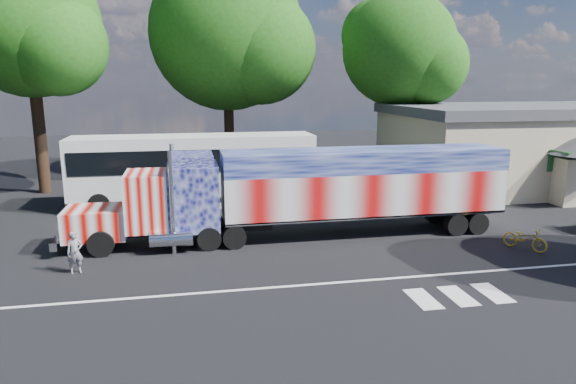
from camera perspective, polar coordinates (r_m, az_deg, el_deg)
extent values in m
plane|color=black|center=(20.33, 1.63, -7.00)|extent=(100.00, 100.00, 0.00)
cube|color=silver|center=(17.60, 3.81, -10.13)|extent=(30.00, 0.15, 0.01)
cube|color=silver|center=(16.97, 14.78, -11.40)|extent=(0.70, 1.60, 0.01)
cube|color=silver|center=(17.51, 18.38, -10.89)|extent=(0.70, 1.60, 0.01)
cube|color=silver|center=(18.10, 21.75, -10.37)|extent=(0.70, 1.60, 0.01)
cube|color=black|center=(21.94, -12.75, -4.08)|extent=(8.33, 0.93, 0.28)
cube|color=#DA7B77|center=(22.13, -20.50, -3.18)|extent=(2.41, 2.04, 1.20)
cube|color=silver|center=(22.37, -23.66, -3.28)|extent=(0.11, 1.76, 1.07)
cube|color=silver|center=(22.57, -23.99, -4.77)|extent=(0.28, 2.31, 0.33)
cube|color=#DA7B77|center=(21.68, -15.36, -0.88)|extent=(1.67, 2.31, 2.31)
cube|color=black|center=(21.67, -17.49, 0.11)|extent=(0.06, 1.94, 0.83)
cube|color=#464989|center=(21.59, -10.47, -0.44)|extent=(2.04, 2.31, 2.68)
cube|color=#464989|center=(21.31, -10.63, 3.57)|extent=(1.67, 2.22, 0.46)
cylinder|color=silver|center=(22.79, -12.61, 0.13)|extent=(0.19, 0.19, 4.07)
cylinder|color=silver|center=(20.41, -12.76, -1.27)|extent=(0.19, 0.19, 4.07)
cylinder|color=silver|center=(23.11, -12.67, -3.37)|extent=(1.67, 0.61, 0.61)
cylinder|color=silver|center=(20.80, -12.83, -5.12)|extent=(1.67, 0.61, 0.61)
cylinder|color=black|center=(21.28, -20.07, -5.44)|extent=(1.02, 0.32, 1.02)
cylinder|color=black|center=(23.21, -19.32, -3.94)|extent=(1.02, 0.32, 1.02)
cylinder|color=black|center=(21.06, -8.75, -5.08)|extent=(0.96, 0.51, 0.96)
cylinder|color=black|center=(22.92, -8.96, -3.66)|extent=(0.96, 0.51, 0.96)
cylinder|color=black|center=(21.11, -5.98, -4.96)|extent=(0.96, 0.51, 0.96)
cylinder|color=black|center=(22.97, -6.42, -3.55)|extent=(0.96, 0.51, 0.96)
cube|color=black|center=(23.13, 8.32, -2.47)|extent=(12.03, 1.02, 0.28)
cube|color=#D57777|center=(22.88, 8.41, 0.11)|extent=(12.40, 2.41, 1.85)
cube|color=#485598|center=(22.63, 8.52, 3.55)|extent=(12.40, 2.41, 0.93)
cube|color=silver|center=(23.09, 8.34, -2.14)|extent=(12.40, 2.41, 0.11)
cube|color=silver|center=(25.53, 21.73, 1.68)|extent=(0.04, 2.31, 2.68)
cylinder|color=black|center=(23.99, 18.10, -3.41)|extent=(0.96, 0.51, 0.96)
cylinder|color=black|center=(25.64, 16.01, -2.29)|extent=(0.96, 0.51, 0.96)
cylinder|color=black|center=(24.49, 20.19, -3.24)|extent=(0.96, 0.51, 0.96)
cylinder|color=black|center=(26.11, 18.00, -2.16)|extent=(0.96, 0.51, 0.96)
cube|color=silver|center=(28.67, -10.33, 2.40)|extent=(13.06, 2.83, 3.81)
cube|color=black|center=(28.56, -10.38, 3.80)|extent=(12.62, 2.89, 1.20)
cube|color=black|center=(28.94, -10.22, -0.36)|extent=(13.06, 2.83, 0.27)
cube|color=black|center=(29.31, -23.21, 2.14)|extent=(0.07, 2.50, 1.52)
cylinder|color=black|center=(27.98, -20.25, -1.25)|extent=(1.09, 0.33, 1.09)
cylinder|color=black|center=(30.60, -19.48, -0.09)|extent=(1.09, 0.33, 1.09)
cylinder|color=black|center=(27.82, -3.44, -0.58)|extent=(1.09, 0.33, 1.09)
cylinder|color=black|center=(30.46, -4.13, 0.53)|extent=(1.09, 0.33, 1.09)
cylinder|color=black|center=(27.96, -1.45, -0.49)|extent=(1.09, 0.33, 1.09)
cylinder|color=black|center=(30.59, -2.31, 0.61)|extent=(1.09, 0.33, 1.09)
cube|color=#C5B494|center=(38.61, 28.03, 4.25)|extent=(22.00, 10.00, 4.60)
cube|color=#46464B|center=(38.40, 28.42, 8.09)|extent=(22.40, 10.40, 0.60)
cube|color=#1E5926|center=(29.86, 22.08, 3.05)|extent=(1.60, 0.08, 1.20)
cube|color=#1E5926|center=(32.21, 28.07, 3.12)|extent=(1.60, 0.08, 1.20)
imported|color=slate|center=(19.75, -22.61, -6.22)|extent=(0.65, 0.54, 1.53)
imported|color=gold|center=(22.94, 24.84, -4.70)|extent=(1.48, 1.82, 0.93)
cylinder|color=black|center=(34.35, -25.91, 6.38)|extent=(0.70, 0.70, 7.85)
sphere|color=#225C15|center=(34.38, -26.85, 16.16)|extent=(8.18, 8.18, 8.18)
sphere|color=#225C15|center=(32.72, -24.40, 14.67)|extent=(5.73, 5.73, 5.73)
sphere|color=#225C15|center=(36.00, -28.46, 17.58)|extent=(5.32, 5.32, 5.32)
cylinder|color=black|center=(37.48, -6.58, 7.99)|extent=(0.70, 0.70, 7.97)
sphere|color=#225C15|center=(37.52, -6.81, 17.13)|extent=(10.67, 10.67, 10.67)
sphere|color=#225C15|center=(36.09, -3.06, 15.58)|extent=(7.47, 7.47, 7.47)
sphere|color=#225C15|center=(39.14, -9.51, 18.52)|extent=(6.93, 6.93, 6.93)
cylinder|color=black|center=(37.25, 11.89, 7.09)|extent=(0.70, 0.70, 7.07)
sphere|color=#225C15|center=(37.18, 12.26, 15.25)|extent=(7.76, 7.76, 7.76)
sphere|color=#225C15|center=(36.72, 15.21, 13.56)|extent=(5.43, 5.43, 5.43)
sphere|color=#225C15|center=(37.90, 9.92, 16.81)|extent=(5.04, 5.04, 5.04)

